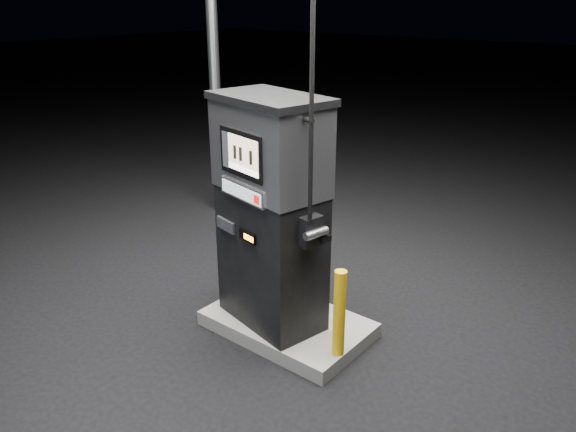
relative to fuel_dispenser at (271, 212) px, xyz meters
The scene contains 5 objects.
ground 1.31m from the fuel_dispenser, 41.31° to the left, with size 80.00×80.00×0.00m, color black.
pump_island 1.23m from the fuel_dispenser, 41.31° to the left, with size 1.60×1.00×0.15m, color slate.
fuel_dispenser is the anchor object (origin of this frame).
bollard_left 0.98m from the fuel_dispenser, behind, with size 0.11×0.11×0.79m, color #F7B20D.
bollard_right 1.13m from the fuel_dispenser, ahead, with size 0.11×0.11×0.84m, color #F7B20D.
Camera 1 is at (3.10, -3.81, 3.19)m, focal length 35.00 mm.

